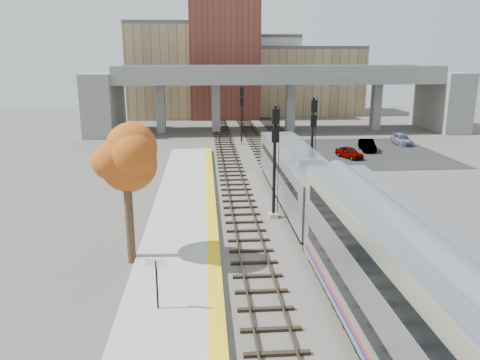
{
  "coord_description": "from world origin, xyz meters",
  "views": [
    {
      "loc": [
        -5.71,
        -23.78,
        10.69
      ],
      "look_at": [
        -3.35,
        7.17,
        2.5
      ],
      "focal_mm": 35.0,
      "sensor_mm": 36.0,
      "label": 1
    }
  ],
  "objects_px": {
    "car_c": "(402,139)",
    "signal_mast_mid": "(312,144)",
    "car_b": "(367,145)",
    "signal_mast_near": "(275,163)",
    "tree": "(125,156)",
    "locomotive": "(296,174)",
    "signal_mast_far": "(242,116)",
    "car_a": "(349,152)",
    "coach": "(455,356)"
  },
  "relations": [
    {
      "from": "locomotive",
      "to": "car_a",
      "type": "bearing_deg",
      "value": 60.05
    },
    {
      "from": "tree",
      "to": "car_b",
      "type": "relative_size",
      "value": 1.94
    },
    {
      "from": "signal_mast_near",
      "to": "car_c",
      "type": "bearing_deg",
      "value": 52.52
    },
    {
      "from": "locomotive",
      "to": "signal_mast_near",
      "type": "relative_size",
      "value": 2.5
    },
    {
      "from": "coach",
      "to": "locomotive",
      "type": "bearing_deg",
      "value": 90.0
    },
    {
      "from": "signal_mast_near",
      "to": "tree",
      "type": "distance_m",
      "value": 11.0
    },
    {
      "from": "tree",
      "to": "car_c",
      "type": "xyz_separation_m",
      "value": [
        28.7,
        32.69,
        -5.17
      ]
    },
    {
      "from": "car_b",
      "to": "locomotive",
      "type": "bearing_deg",
      "value": -114.81
    },
    {
      "from": "signal_mast_near",
      "to": "car_a",
      "type": "relative_size",
      "value": 2.12
    },
    {
      "from": "locomotive",
      "to": "car_b",
      "type": "height_order",
      "value": "locomotive"
    },
    {
      "from": "tree",
      "to": "car_c",
      "type": "relative_size",
      "value": 1.84
    },
    {
      "from": "coach",
      "to": "signal_mast_near",
      "type": "bearing_deg",
      "value": 96.15
    },
    {
      "from": "car_c",
      "to": "tree",
      "type": "bearing_deg",
      "value": -129.76
    },
    {
      "from": "signal_mast_mid",
      "to": "car_a",
      "type": "distance_m",
      "value": 14.05
    },
    {
      "from": "locomotive",
      "to": "tree",
      "type": "relative_size",
      "value": 2.43
    },
    {
      "from": "car_b",
      "to": "car_c",
      "type": "xyz_separation_m",
      "value": [
        5.76,
        3.81,
        -0.05
      ]
    },
    {
      "from": "signal_mast_mid",
      "to": "signal_mast_far",
      "type": "distance_m",
      "value": 21.41
    },
    {
      "from": "tree",
      "to": "car_b",
      "type": "height_order",
      "value": "tree"
    },
    {
      "from": "tree",
      "to": "car_b",
      "type": "xyz_separation_m",
      "value": [
        22.95,
        28.89,
        -5.12
      ]
    },
    {
      "from": "signal_mast_near",
      "to": "car_b",
      "type": "xyz_separation_m",
      "value": [
        14.31,
        22.36,
        -3.17
      ]
    },
    {
      "from": "car_c",
      "to": "car_b",
      "type": "bearing_deg",
      "value": -145.02
    },
    {
      "from": "signal_mast_near",
      "to": "car_b",
      "type": "distance_m",
      "value": 26.74
    },
    {
      "from": "coach",
      "to": "signal_mast_mid",
      "type": "relative_size",
      "value": 3.31
    },
    {
      "from": "car_b",
      "to": "signal_mast_near",
      "type": "bearing_deg",
      "value": -115.03
    },
    {
      "from": "tree",
      "to": "signal_mast_mid",
      "type": "bearing_deg",
      "value": 46.31
    },
    {
      "from": "signal_mast_mid",
      "to": "car_a",
      "type": "relative_size",
      "value": 2.1
    },
    {
      "from": "coach",
      "to": "car_b",
      "type": "bearing_deg",
      "value": 73.74
    },
    {
      "from": "locomotive",
      "to": "car_c",
      "type": "height_order",
      "value": "locomotive"
    },
    {
      "from": "signal_mast_near",
      "to": "signal_mast_far",
      "type": "distance_m",
      "value": 27.83
    },
    {
      "from": "signal_mast_near",
      "to": "car_c",
      "type": "relative_size",
      "value": 1.78
    },
    {
      "from": "locomotive",
      "to": "signal_mast_mid",
      "type": "bearing_deg",
      "value": 61.56
    },
    {
      "from": "car_a",
      "to": "signal_mast_near",
      "type": "bearing_deg",
      "value": -142.25
    },
    {
      "from": "signal_mast_far",
      "to": "car_c",
      "type": "height_order",
      "value": "signal_mast_far"
    },
    {
      "from": "locomotive",
      "to": "car_b",
      "type": "bearing_deg",
      "value": 57.61
    },
    {
      "from": "signal_mast_near",
      "to": "car_b",
      "type": "height_order",
      "value": "signal_mast_near"
    },
    {
      "from": "signal_mast_near",
      "to": "signal_mast_mid",
      "type": "distance_m",
      "value": 7.95
    },
    {
      "from": "signal_mast_far",
      "to": "car_a",
      "type": "distance_m",
      "value": 14.66
    },
    {
      "from": "signal_mast_mid",
      "to": "car_b",
      "type": "height_order",
      "value": "signal_mast_mid"
    },
    {
      "from": "car_a",
      "to": "signal_mast_mid",
      "type": "bearing_deg",
      "value": -142.01
    },
    {
      "from": "signal_mast_near",
      "to": "tree",
      "type": "relative_size",
      "value": 0.97
    },
    {
      "from": "coach",
      "to": "car_b",
      "type": "distance_m",
      "value": 43.64
    },
    {
      "from": "signal_mast_far",
      "to": "car_c",
      "type": "distance_m",
      "value": 20.34
    },
    {
      "from": "locomotive",
      "to": "signal_mast_far",
      "type": "relative_size",
      "value": 2.67
    },
    {
      "from": "locomotive",
      "to": "signal_mast_mid",
      "type": "relative_size",
      "value": 2.52
    },
    {
      "from": "coach",
      "to": "signal_mast_far",
      "type": "xyz_separation_m",
      "value": [
        -2.1,
        47.31,
        0.76
      ]
    },
    {
      "from": "signal_mast_mid",
      "to": "signal_mast_far",
      "type": "height_order",
      "value": "signal_mast_mid"
    },
    {
      "from": "car_c",
      "to": "signal_mast_mid",
      "type": "bearing_deg",
      "value": -128.0
    },
    {
      "from": "tree",
      "to": "car_b",
      "type": "bearing_deg",
      "value": 51.54
    },
    {
      "from": "coach",
      "to": "car_b",
      "type": "relative_size",
      "value": 6.18
    },
    {
      "from": "locomotive",
      "to": "car_c",
      "type": "bearing_deg",
      "value": 52.06
    }
  ]
}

